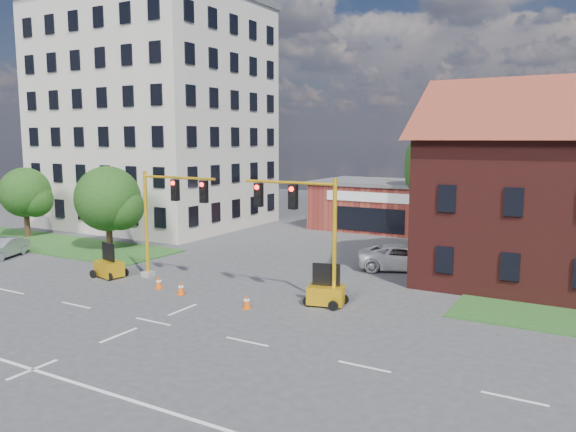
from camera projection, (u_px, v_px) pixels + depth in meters
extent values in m
plane|color=#3D3C3F|center=(153.00, 322.00, 24.80)|extent=(120.00, 120.00, 0.00)
cube|color=#234D1D|center=(50.00, 243.00, 43.22)|extent=(22.00, 6.00, 0.08)
cube|color=beige|center=(154.00, 117.00, 52.19)|extent=(18.00, 15.00, 20.00)
cube|color=#535355|center=(151.00, 2.00, 50.78)|extent=(18.40, 15.40, 0.60)
cube|color=maroon|center=(387.00, 206.00, 50.34)|extent=(12.00, 8.00, 4.00)
cube|color=#535355|center=(387.00, 183.00, 50.05)|extent=(12.40, 8.40, 0.30)
cube|color=white|center=(370.00, 197.00, 46.70)|extent=(8.00, 0.10, 0.80)
cube|color=black|center=(370.00, 220.00, 46.96)|extent=(6.00, 0.10, 2.00)
cylinder|color=#3B2415|center=(452.00, 213.00, 44.55)|extent=(0.44, 0.44, 4.29)
sphere|color=#1A4114|center=(454.00, 164.00, 44.02)|extent=(7.63, 7.63, 7.63)
sphere|color=#1A4114|center=(474.00, 177.00, 43.66)|extent=(5.34, 5.34, 5.34)
cylinder|color=#3B2415|center=(109.00, 232.00, 40.53)|extent=(0.44, 0.44, 2.67)
sphere|color=#1A4114|center=(108.00, 199.00, 40.20)|extent=(4.68, 4.68, 4.68)
sphere|color=#1A4114|center=(121.00, 207.00, 40.08)|extent=(3.27, 3.27, 3.27)
cylinder|color=#3B2415|center=(27.00, 221.00, 45.87)|extent=(0.44, 0.44, 2.63)
sphere|color=#1A4114|center=(25.00, 192.00, 45.55)|extent=(4.03, 4.03, 4.03)
sphere|color=#1A4114|center=(35.00, 200.00, 45.49)|extent=(2.82, 2.82, 2.82)
cube|color=gray|center=(148.00, 274.00, 32.89)|extent=(0.60, 0.60, 0.30)
cylinder|color=yellow|center=(146.00, 224.00, 32.49)|extent=(0.20, 0.20, 6.20)
cylinder|color=yellow|center=(178.00, 178.00, 30.88)|extent=(5.00, 0.14, 0.14)
cube|color=black|center=(175.00, 190.00, 31.10)|extent=(0.40, 0.32, 1.20)
cube|color=black|center=(204.00, 192.00, 30.12)|extent=(0.40, 0.32, 1.20)
sphere|color=#FF0C07|center=(173.00, 183.00, 30.89)|extent=(0.24, 0.24, 0.24)
cube|color=gray|center=(334.00, 304.00, 27.00)|extent=(0.60, 0.60, 0.30)
cylinder|color=yellow|center=(334.00, 243.00, 26.60)|extent=(0.20, 0.20, 6.20)
cylinder|color=yellow|center=(289.00, 182.00, 27.44)|extent=(5.00, 0.14, 0.14)
cube|color=black|center=(293.00, 197.00, 27.42)|extent=(0.40, 0.32, 1.20)
cube|color=black|center=(259.00, 195.00, 28.40)|extent=(0.40, 0.32, 1.20)
sphere|color=#FF0C07|center=(291.00, 189.00, 27.21)|extent=(0.24, 0.24, 0.24)
cube|color=yellow|center=(109.00, 268.00, 32.72)|extent=(1.95, 1.56, 0.85)
cube|color=black|center=(108.00, 252.00, 32.59)|extent=(1.30, 0.48, 1.04)
cube|color=yellow|center=(326.00, 295.00, 27.17)|extent=(1.96, 1.54, 0.87)
cube|color=black|center=(326.00, 274.00, 27.03)|extent=(1.33, 0.44, 1.06)
cube|color=#E4510C|center=(181.00, 294.00, 29.12)|extent=(0.38, 0.38, 0.04)
cone|color=#E4510C|center=(181.00, 288.00, 29.07)|extent=(0.40, 0.40, 0.70)
cylinder|color=white|center=(181.00, 287.00, 29.06)|extent=(0.27, 0.27, 0.09)
cube|color=#E4510C|center=(159.00, 288.00, 30.25)|extent=(0.38, 0.38, 0.04)
cone|color=#E4510C|center=(159.00, 282.00, 30.21)|extent=(0.40, 0.40, 0.70)
cylinder|color=white|center=(159.00, 281.00, 30.20)|extent=(0.27, 0.27, 0.09)
cube|color=#E4510C|center=(247.00, 308.00, 26.71)|extent=(0.38, 0.38, 0.04)
cone|color=#E4510C|center=(247.00, 301.00, 26.66)|extent=(0.40, 0.40, 0.70)
cylinder|color=white|center=(247.00, 300.00, 26.65)|extent=(0.27, 0.27, 0.09)
cube|color=#E4510C|center=(336.00, 295.00, 28.97)|extent=(0.38, 0.38, 0.04)
cone|color=#E4510C|center=(337.00, 289.00, 28.92)|extent=(0.40, 0.40, 0.70)
cylinder|color=white|center=(337.00, 287.00, 28.91)|extent=(0.27, 0.27, 0.09)
imported|color=silver|center=(404.00, 257.00, 34.48)|extent=(6.20, 4.56, 1.57)
imported|color=#9B9DA2|center=(3.00, 248.00, 38.01)|extent=(2.80, 4.31, 1.34)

